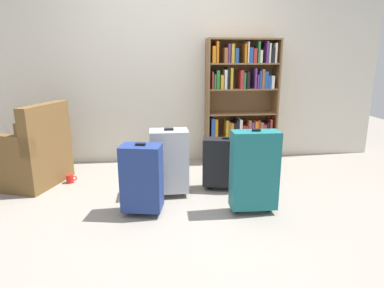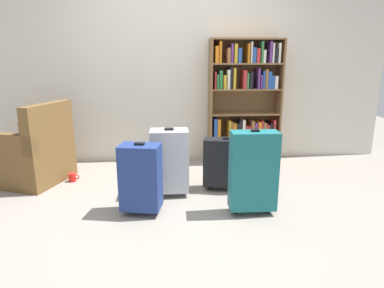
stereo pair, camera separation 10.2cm
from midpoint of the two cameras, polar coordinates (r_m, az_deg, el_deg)
ground_plane at (r=3.15m, az=-1.45°, el=-11.22°), size 9.80×9.80×0.00m
back_wall at (r=4.51m, az=-3.51°, el=13.65°), size 5.60×0.10×2.60m
bookshelf at (r=4.47m, az=7.79°, el=8.09°), size 0.93×0.28×1.60m
armchair at (r=4.12m, az=-26.67°, el=-1.84°), size 0.90×0.90×0.90m
mug at (r=4.03m, az=-20.80°, el=-5.57°), size 0.12×0.08×0.10m
suitcase_silver at (r=3.37m, az=-4.76°, el=-2.88°), size 0.38×0.25×0.70m
suitcase_teal at (r=3.01m, az=9.63°, el=-4.45°), size 0.42×0.20×0.78m
suitcase_navy_blue at (r=3.00m, az=-9.53°, el=-5.69°), size 0.39×0.30×0.66m
suitcase_black at (r=3.53m, az=4.83°, el=-3.15°), size 0.49×0.29×0.57m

